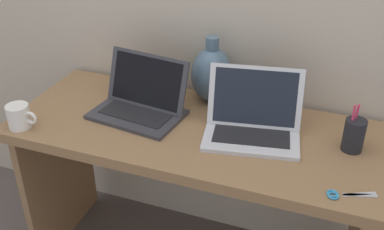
{
  "coord_description": "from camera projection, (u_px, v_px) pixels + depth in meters",
  "views": [
    {
      "loc": [
        0.5,
        -1.36,
        1.62
      ],
      "look_at": [
        0.0,
        0.0,
        0.77
      ],
      "focal_mm": 43.96,
      "sensor_mm": 36.0,
      "label": 1
    }
  ],
  "objects": [
    {
      "name": "desk",
      "position": [
        192.0,
        163.0,
        1.79
      ],
      "size": [
        1.34,
        0.56,
        0.72
      ],
      "color": "olive",
      "rests_on": "ground"
    },
    {
      "name": "laptop_right",
      "position": [
        253.0,
        118.0,
        1.64
      ],
      "size": [
        0.36,
        0.29,
        0.23
      ],
      "color": "silver",
      "rests_on": "desk"
    },
    {
      "name": "scissors",
      "position": [
        342.0,
        195.0,
        1.38
      ],
      "size": [
        0.14,
        0.08,
        0.01
      ],
      "color": "#B7B7BC",
      "rests_on": "desk"
    },
    {
      "name": "laptop_left",
      "position": [
        142.0,
        99.0,
        1.77
      ],
      "size": [
        0.36,
        0.26,
        0.21
      ],
      "color": "#333338",
      "rests_on": "desk"
    },
    {
      "name": "pen_cup",
      "position": [
        354.0,
        135.0,
        1.55
      ],
      "size": [
        0.07,
        0.07,
        0.17
      ],
      "color": "black",
      "rests_on": "desk"
    },
    {
      "name": "coffee_mug",
      "position": [
        19.0,
        116.0,
        1.68
      ],
      "size": [
        0.12,
        0.08,
        0.09
      ],
      "color": "white",
      "rests_on": "desk"
    },
    {
      "name": "green_vase",
      "position": [
        212.0,
        74.0,
        1.83
      ],
      "size": [
        0.16,
        0.16,
        0.27
      ],
      "color": "slate",
      "rests_on": "desk"
    }
  ]
}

